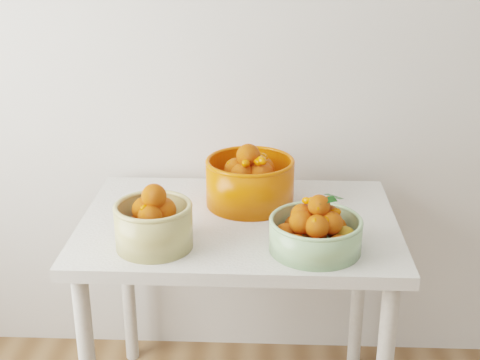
# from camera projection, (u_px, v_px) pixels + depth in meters

# --- Properties ---
(table) EXTENTS (1.00, 0.70, 0.75)m
(table) POSITION_uv_depth(u_px,v_px,m) (239.00, 246.00, 2.15)
(table) COLOR silver
(table) RESTS_ON ground
(bowl_cream) EXTENTS (0.28, 0.28, 0.19)m
(bowl_cream) POSITION_uv_depth(u_px,v_px,m) (154.00, 223.00, 1.92)
(bowl_cream) COLOR tan
(bowl_cream) RESTS_ON table
(bowl_green) EXTENTS (0.31, 0.31, 0.17)m
(bowl_green) POSITION_uv_depth(u_px,v_px,m) (315.00, 231.00, 1.91)
(bowl_green) COLOR #8FB980
(bowl_green) RESTS_ON table
(bowl_orange) EXTENTS (0.37, 0.37, 0.21)m
(bowl_orange) POSITION_uv_depth(u_px,v_px,m) (250.00, 180.00, 2.21)
(bowl_orange) COLOR #DE4705
(bowl_orange) RESTS_ON table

